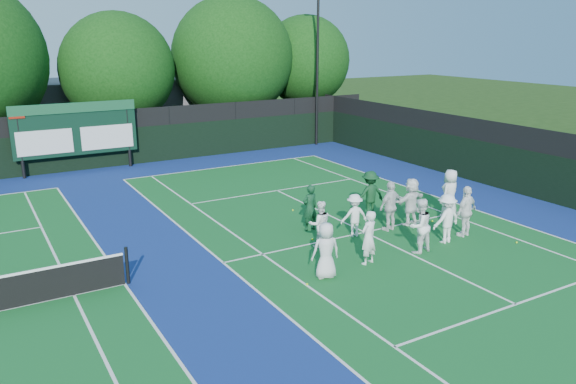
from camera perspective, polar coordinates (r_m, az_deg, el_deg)
ground at (r=19.49m, az=9.60°, el=-4.95°), size 120.00×120.00×0.00m
court_apron at (r=17.39m, az=-8.17°, el=-7.48°), size 34.00×32.00×0.01m
near_court at (r=20.21m, az=7.80°, el=-4.08°), size 11.05×23.85×0.01m
back_fence at (r=30.94m, az=-18.93°, el=4.75°), size 34.00×0.08×3.00m
divider_fence_right at (r=26.19m, az=23.68°, el=2.39°), size 0.08×32.00×3.00m
scoreboard at (r=30.22m, az=-20.79°, el=5.94°), size 6.00×0.21×3.55m
clubhouse at (r=39.44m, az=-15.72°, el=8.17°), size 18.00×6.00×4.00m
light_pole_right at (r=35.35m, az=3.04°, el=14.91°), size 1.20×0.30×10.12m
tree_c at (r=34.53m, az=-16.69°, el=11.58°), size 6.51×6.51×8.11m
tree_d at (r=36.92m, az=-5.51°, el=13.14°), size 7.70×7.70×9.22m
tree_e at (r=39.55m, az=1.90°, el=13.00°), size 6.07×6.07×8.11m
tennis_ball_0 at (r=15.99m, az=1.94°, el=-9.35°), size 0.07×0.07×0.07m
tennis_ball_1 at (r=21.81m, az=14.45°, el=-2.87°), size 0.07×0.07×0.07m
tennis_ball_2 at (r=20.52m, az=22.21°, el=-4.76°), size 0.07×0.07×0.07m
tennis_ball_3 at (r=19.31m, az=2.51°, el=-4.83°), size 0.07×0.07×0.07m
tennis_ball_4 at (r=22.42m, az=0.49°, el=-1.85°), size 0.07×0.07×0.07m
tennis_ball_5 at (r=21.64m, az=13.22°, el=-2.94°), size 0.07×0.07×0.07m
player_front_0 at (r=16.19m, az=3.86°, el=-5.95°), size 0.92×0.71×1.68m
player_front_1 at (r=17.27m, az=8.18°, el=-4.61°), size 0.70×0.55×1.71m
player_front_2 at (r=18.48m, az=13.21°, el=-3.36°), size 0.93×0.76×1.80m
player_front_3 at (r=19.57m, az=15.79°, el=-2.61°), size 1.13×0.68×1.70m
player_front_4 at (r=20.38m, az=17.65°, el=-1.88°), size 1.12×0.64×1.81m
player_back_0 at (r=18.51m, az=3.26°, el=-3.27°), size 0.90×0.79×1.58m
player_back_1 at (r=19.57m, az=6.74°, el=-2.37°), size 1.07×0.74×1.52m
player_back_2 at (r=20.31m, az=10.38°, el=-1.42°), size 1.12×0.59×1.82m
player_back_3 at (r=21.11m, az=12.38°, el=-0.95°), size 1.69×0.73×1.76m
player_back_4 at (r=22.39m, az=16.12°, el=-0.12°), size 1.03×0.80×1.86m
coach_left at (r=20.02m, az=2.23°, el=-1.61°), size 0.64×0.44×1.69m
coach_right at (r=21.70m, az=8.32°, el=-0.22°), size 1.24×0.81×1.81m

